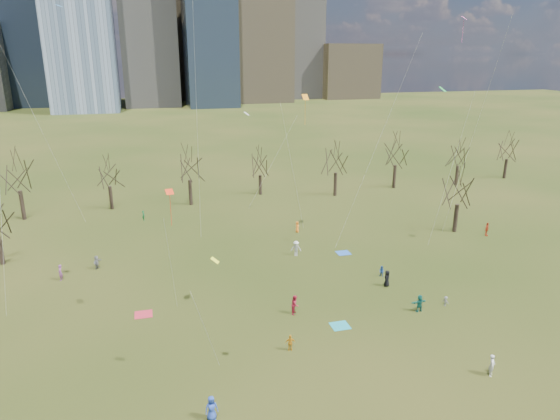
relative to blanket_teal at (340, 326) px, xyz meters
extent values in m
plane|color=black|center=(-1.98, 0.78, -0.01)|extent=(500.00, 500.00, 0.00)
cube|color=#726347|center=(43.02, 215.78, 35.98)|extent=(28.00, 28.00, 72.00)
cube|color=#384C66|center=(-61.98, 220.78, 32.48)|extent=(25.00, 25.00, 65.00)
cube|color=slate|center=(68.02, 230.78, 28.98)|extent=(22.00, 22.00, 58.00)
cube|color=#726347|center=(3.02, 240.78, 23.98)|extent=(30.00, 30.00, 48.00)
cube|color=#726347|center=(93.02, 225.78, 13.98)|extent=(30.00, 28.00, 28.00)
cylinder|color=black|center=(-32.98, 39.78, 2.12)|extent=(0.55, 0.55, 4.28)
cylinder|color=black|center=(-20.98, 41.78, 1.79)|extent=(0.52, 0.52, 3.60)
cylinder|color=black|center=(-8.98, 40.78, 2.01)|extent=(0.54, 0.54, 4.05)
cylinder|color=black|center=(3.02, 43.78, 1.67)|extent=(0.51, 0.51, 3.38)
cylinder|color=black|center=(15.02, 39.78, 1.97)|extent=(0.54, 0.54, 3.96)
cylinder|color=black|center=(27.02, 41.78, 2.05)|extent=(0.54, 0.54, 4.14)
cylinder|color=black|center=(39.02, 40.78, 1.74)|extent=(0.52, 0.52, 3.51)
cylinder|color=black|center=(51.02, 42.78, 1.85)|extent=(0.53, 0.53, 3.74)
cylinder|color=black|center=(-31.98, 22.78, 1.67)|extent=(0.51, 0.51, 3.38)
cylinder|color=black|center=(24.02, 18.78, 1.90)|extent=(0.53, 0.53, 3.83)
cube|color=teal|center=(0.00, 0.00, 0.00)|extent=(1.60, 1.50, 0.03)
cube|color=#2659B2|center=(6.69, 15.63, 0.00)|extent=(1.60, 1.50, 0.03)
cube|color=#B92535|center=(-16.67, 6.64, 0.00)|extent=(1.60, 1.50, 0.03)
imported|color=#2746AC|center=(-12.49, -8.78, 0.86)|extent=(0.92, 0.65, 1.75)
imported|color=silver|center=(8.18, -9.54, 0.85)|extent=(0.73, 0.75, 1.73)
imported|color=#AE1834|center=(-3.17, 3.16, 0.90)|extent=(1.03, 1.11, 1.82)
imported|color=slate|center=(11.00, 0.79, 0.48)|extent=(0.61, 0.74, 1.00)
imported|color=orange|center=(-5.29, -2.49, 0.69)|extent=(0.87, 0.47, 1.41)
imported|color=#16655B|center=(8.05, 0.51, 0.82)|extent=(1.58, 0.61, 1.67)
imported|color=black|center=(7.57, 6.09, 0.85)|extent=(0.96, 1.01, 1.74)
imported|color=#8A4587|center=(-24.98, 16.49, 0.85)|extent=(0.47, 0.67, 1.74)
imported|color=#214B92|center=(8.09, 8.31, 0.60)|extent=(0.71, 0.75, 1.23)
imported|color=silver|center=(0.97, 16.39, 0.90)|extent=(1.34, 1.01, 1.84)
imported|color=red|center=(27.11, 16.24, 0.89)|extent=(1.12, 0.96, 1.80)
imported|color=slate|center=(-21.51, 18.62, 0.75)|extent=(1.04, 1.47, 1.53)
imported|color=orange|center=(3.52, 24.13, 0.74)|extent=(0.77, 0.88, 1.51)
imported|color=#166633|center=(-16.31, 34.74, 0.71)|extent=(0.42, 0.57, 1.45)
plane|color=#F73A14|center=(-13.66, 4.85, 11.93)|extent=(0.99, 0.95, 0.30)
cylinder|color=silver|center=(-14.07, 1.23, 6.66)|extent=(0.83, 7.26, 10.56)
cylinder|color=#F73A14|center=(-13.66, 4.85, 10.31)|extent=(0.04, 0.04, 2.70)
plane|color=yellow|center=(5.08, 14.25, 24.76)|extent=(0.83, 0.85, 0.25)
cylinder|color=silver|center=(7.81, 11.15, 13.07)|extent=(5.49, 6.22, 23.38)
cylinder|color=silver|center=(-9.68, 18.23, 19.59)|extent=(0.27, 7.26, 36.42)
plane|color=green|center=(15.80, 12.04, 19.25)|extent=(1.18, 1.16, 0.52)
cylinder|color=silver|center=(16.26, 9.90, 10.32)|extent=(0.93, 4.30, 17.87)
plane|color=#3287D5|center=(-23.77, 31.74, 28.26)|extent=(1.03, 1.06, 0.26)
cylinder|color=silver|center=(-27.08, 27.89, 14.82)|extent=(6.64, 7.71, 26.88)
plane|color=orange|center=(3.66, 21.94, 17.92)|extent=(1.07, 0.84, 0.66)
cylinder|color=silver|center=(1.38, 19.33, 9.65)|extent=(4.58, 5.23, 16.54)
cylinder|color=orange|center=(3.66, 21.94, 16.11)|extent=(0.04, 0.04, 3.00)
plane|color=#F3FF28|center=(-11.37, -4.95, 9.56)|extent=(0.73, 0.78, 0.36)
cylinder|color=silver|center=(-12.40, -7.06, 5.47)|extent=(2.08, 4.26, 8.19)
plane|color=#E755A7|center=(20.04, 15.69, 26.67)|extent=(1.01, 1.00, 0.43)
cylinder|color=silver|center=(19.85, 11.52, 14.03)|extent=(0.39, 8.35, 25.29)
cylinder|color=#E755A7|center=(20.04, 15.69, 25.24)|extent=(0.04, 0.04, 2.40)
plane|color=white|center=(-1.50, 31.96, 15.03)|extent=(0.98, 1.03, 0.46)
cylinder|color=silver|center=(1.54, 30.02, 8.21)|extent=(6.10, 3.91, 13.65)
camera|label=1|loc=(-15.32, -36.02, 22.83)|focal=32.00mm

